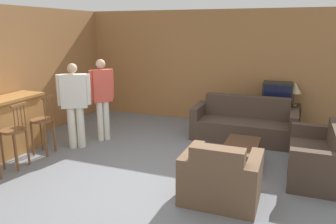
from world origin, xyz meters
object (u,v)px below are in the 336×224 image
at_px(person_by_window, 102,95).
at_px(tv, 277,93).
at_px(bar_chair_far, 43,124).
at_px(couch_far, 244,125).
at_px(armchair_near, 220,179).
at_px(loveseat_right, 319,158).
at_px(bar_chair_mid, 14,135).
at_px(tv_unit, 275,118).
at_px(person_by_counter, 74,101).
at_px(table_lamp, 295,89).
at_px(coffee_table, 241,148).

bearing_deg(person_by_window, tv, 29.71).
xyz_separation_m(bar_chair_far, couch_far, (3.20, 2.09, -0.25)).
relative_size(couch_far, armchair_near, 2.07).
distance_m(loveseat_right, person_by_window, 4.00).
height_order(bar_chair_mid, couch_far, bar_chair_mid).
distance_m(tv_unit, person_by_window, 3.71).
bearing_deg(tv_unit, person_by_counter, -145.29).
distance_m(bar_chair_mid, armchair_near, 3.30).
relative_size(bar_chair_far, person_by_window, 0.66).
relative_size(bar_chair_mid, couch_far, 0.53).
bearing_deg(table_lamp, couch_far, -140.01).
height_order(couch_far, coffee_table, couch_far).
xyz_separation_m(armchair_near, coffee_table, (0.07, 1.21, 0.01)).
xyz_separation_m(bar_chair_mid, tv_unit, (3.76, 3.48, -0.25)).
bearing_deg(tv_unit, person_by_window, -150.24).
xyz_separation_m(coffee_table, tv, (0.40, 2.13, 0.53)).
xyz_separation_m(couch_far, coffee_table, (0.16, -1.38, 0.01)).
xyz_separation_m(armchair_near, person_by_counter, (-2.94, 0.98, 0.58)).
distance_m(bar_chair_mid, loveseat_right, 4.74).
xyz_separation_m(armchair_near, tv, (0.47, 3.34, 0.54)).
distance_m(bar_chair_far, armchair_near, 3.34).
bearing_deg(couch_far, coffee_table, -83.51).
xyz_separation_m(tv_unit, person_by_counter, (-3.41, -2.36, 0.58)).
bearing_deg(table_lamp, bar_chair_mid, -139.67).
bearing_deg(couch_far, loveseat_right, -45.62).
distance_m(coffee_table, tv, 2.23).
relative_size(tv_unit, table_lamp, 2.01).
height_order(bar_chair_mid, armchair_near, bar_chair_mid).
distance_m(loveseat_right, coffee_table, 1.17).
distance_m(armchair_near, person_by_window, 3.17).
bearing_deg(loveseat_right, bar_chair_far, -170.77).
relative_size(coffee_table, person_by_window, 0.62).
bearing_deg(tv, loveseat_right, -69.99).
distance_m(bar_chair_far, person_by_counter, 0.68).
height_order(loveseat_right, tv_unit, loveseat_right).
xyz_separation_m(coffee_table, table_lamp, (0.74, 2.13, 0.66)).
distance_m(armchair_near, coffee_table, 1.22).
height_order(bar_chair_far, armchair_near, bar_chair_far).
bearing_deg(loveseat_right, person_by_window, 175.81).
height_order(armchair_near, person_by_window, person_by_window).
xyz_separation_m(table_lamp, person_by_window, (-3.51, -1.81, -0.05)).
height_order(bar_chair_far, coffee_table, bar_chair_far).
xyz_separation_m(bar_chair_mid, armchair_near, (3.29, 0.14, -0.25)).
distance_m(tv_unit, table_lamp, 0.75).
bearing_deg(person_by_counter, coffee_table, 4.47).
relative_size(coffee_table, table_lamp, 2.05).
distance_m(bar_chair_mid, person_by_window, 1.81).
relative_size(couch_far, loveseat_right, 1.37).
xyz_separation_m(bar_chair_far, armchair_near, (3.29, -0.50, -0.25)).
height_order(tv, person_by_window, person_by_window).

